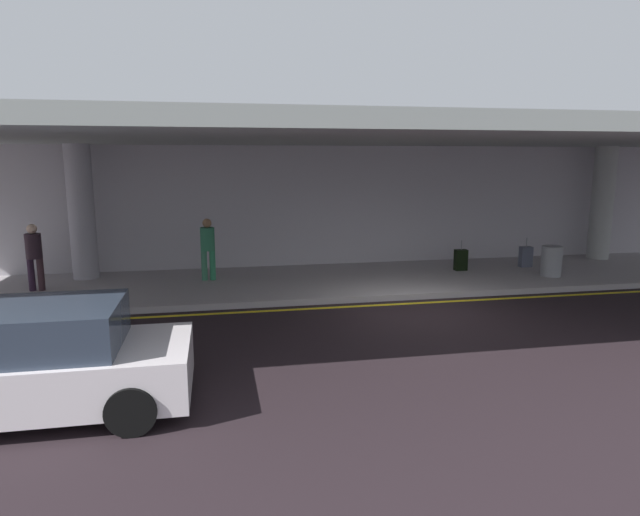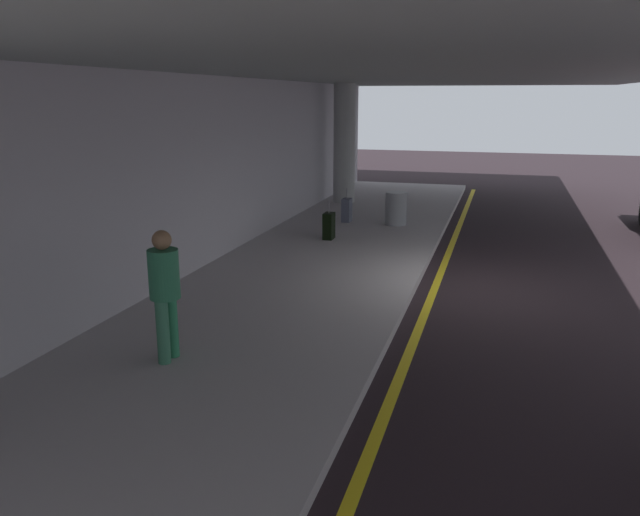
{
  "view_description": "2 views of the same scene",
  "coord_description": "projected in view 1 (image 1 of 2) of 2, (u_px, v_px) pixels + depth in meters",
  "views": [
    {
      "loc": [
        -4.43,
        -11.23,
        3.4
      ],
      "look_at": [
        -1.84,
        2.17,
        0.91
      ],
      "focal_mm": 30.52,
      "sensor_mm": 36.0,
      "label": 1
    },
    {
      "loc": [
        -11.27,
        -0.39,
        3.4
      ],
      "look_at": [
        -2.02,
        2.33,
        0.92
      ],
      "focal_mm": 35.35,
      "sensor_mm": 36.0,
      "label": 2
    }
  ],
  "objects": [
    {
      "name": "sidewalk",
      "position": [
        378.0,
        279.0,
        15.27
      ],
      "size": [
        26.0,
        4.2,
        0.15
      ],
      "primitive_type": "cube",
      "color": "#A9A2A6",
      "rests_on": "ground"
    },
    {
      "name": "suitcase_upright_secondary",
      "position": [
        461.0,
        260.0,
        16.06
      ],
      "size": [
        0.36,
        0.22,
        0.9
      ],
      "rotation": [
        0.0,
        0.0,
        -0.26
      ],
      "color": "black",
      "rests_on": "sidewalk"
    },
    {
      "name": "support_column_left_mid",
      "position": [
        602.0,
        203.0,
        17.75
      ],
      "size": [
        0.68,
        0.68,
        3.65
      ],
      "primitive_type": "cylinder",
      "color": "#A5A7A4",
      "rests_on": "sidewalk"
    },
    {
      "name": "lane_stripe_yellow",
      "position": [
        407.0,
        304.0,
        12.96
      ],
      "size": [
        26.0,
        0.14,
        0.01
      ],
      "primitive_type": "cube",
      "color": "yellow",
      "rests_on": "ground"
    },
    {
      "name": "support_column_far_left",
      "position": [
        82.0,
        212.0,
        14.76
      ],
      "size": [
        0.68,
        0.68,
        3.65
      ],
      "primitive_type": "cylinder",
      "color": "#A29EA8",
      "rests_on": "sidewalk"
    },
    {
      "name": "ceiling_overhang",
      "position": [
        386.0,
        137.0,
        14.09
      ],
      "size": [
        28.0,
        13.2,
        0.3
      ],
      "primitive_type": "cube",
      "color": "gray",
      "rests_on": "support_column_far_left"
    },
    {
      "name": "terminal_back_wall",
      "position": [
        358.0,
        207.0,
        17.11
      ],
      "size": [
        26.0,
        0.3,
        3.8
      ],
      "primitive_type": "cube",
      "color": "#B2ADB4",
      "rests_on": "ground"
    },
    {
      "name": "trash_bin_steel",
      "position": [
        552.0,
        261.0,
        15.27
      ],
      "size": [
        0.56,
        0.56,
        0.85
      ],
      "primitive_type": "cylinder",
      "color": "gray",
      "rests_on": "sidewalk"
    },
    {
      "name": "traveler_with_luggage",
      "position": [
        208.0,
        245.0,
        14.65
      ],
      "size": [
        0.38,
        0.38,
        1.68
      ],
      "rotation": [
        0.0,
        0.0,
        1.15
      ],
      "color": "#367354",
      "rests_on": "sidewalk"
    },
    {
      "name": "suitcase_upright_primary",
      "position": [
        526.0,
        257.0,
        16.58
      ],
      "size": [
        0.36,
        0.22,
        0.9
      ],
      "rotation": [
        0.0,
        0.0,
        -0.13
      ],
      "color": "#505567",
      "rests_on": "sidewalk"
    },
    {
      "name": "ground_plane",
      "position": [
        418.0,
        312.0,
        12.29
      ],
      "size": [
        60.0,
        60.0,
        0.0
      ],
      "primitive_type": "plane",
      "color": "black"
    },
    {
      "name": "car_white_no2",
      "position": [
        35.0,
        363.0,
        7.26
      ],
      "size": [
        4.1,
        1.92,
        1.5
      ],
      "rotation": [
        0.0,
        0.0,
        -0.01
      ],
      "color": "silver",
      "rests_on": "ground"
    },
    {
      "name": "person_waiting_for_ride",
      "position": [
        34.0,
        253.0,
        13.46
      ],
      "size": [
        0.38,
        0.38,
        1.68
      ],
      "rotation": [
        0.0,
        0.0,
        4.46
      ],
      "color": "#2A182B",
      "rests_on": "sidewalk"
    }
  ]
}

